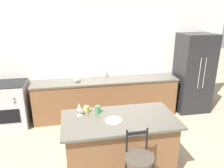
{
  "coord_description": "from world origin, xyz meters",
  "views": [
    {
      "loc": [
        -0.77,
        -4.34,
        2.43
      ],
      "look_at": [
        -0.05,
        -0.61,
        1.12
      ],
      "focal_mm": 35.0,
      "sensor_mm": 36.0,
      "label": 1
    }
  ],
  "objects_px": {
    "refrigerator": "(193,73)",
    "bar_stool_near": "(139,167)",
    "dinner_plate": "(114,120)",
    "pumpkin_decoration": "(77,80)",
    "oven_range": "(9,105)",
    "coffee_mug": "(87,109)",
    "wine_glass": "(79,107)",
    "tumbler_cup": "(98,109)"
  },
  "relations": [
    {
      "from": "refrigerator",
      "to": "bar_stool_near",
      "type": "relative_size",
      "value": 1.77
    },
    {
      "from": "oven_range",
      "to": "bar_stool_near",
      "type": "distance_m",
      "value": 3.33
    },
    {
      "from": "dinner_plate",
      "to": "pumpkin_decoration",
      "type": "distance_m",
      "value": 1.98
    },
    {
      "from": "dinner_plate",
      "to": "wine_glass",
      "type": "height_order",
      "value": "wine_glass"
    },
    {
      "from": "bar_stool_near",
      "to": "tumbler_cup",
      "type": "distance_m",
      "value": 1.08
    },
    {
      "from": "dinner_plate",
      "to": "pumpkin_decoration",
      "type": "relative_size",
      "value": 1.81
    },
    {
      "from": "coffee_mug",
      "to": "refrigerator",
      "type": "bearing_deg",
      "value": 30.1
    },
    {
      "from": "coffee_mug",
      "to": "tumbler_cup",
      "type": "xyz_separation_m",
      "value": [
        0.17,
        -0.04,
        0.0
      ]
    },
    {
      "from": "coffee_mug",
      "to": "tumbler_cup",
      "type": "distance_m",
      "value": 0.17
    },
    {
      "from": "tumbler_cup",
      "to": "pumpkin_decoration",
      "type": "distance_m",
      "value": 1.65
    },
    {
      "from": "refrigerator",
      "to": "wine_glass",
      "type": "height_order",
      "value": "refrigerator"
    },
    {
      "from": "pumpkin_decoration",
      "to": "dinner_plate",
      "type": "bearing_deg",
      "value": -77.16
    },
    {
      "from": "wine_glass",
      "to": "pumpkin_decoration",
      "type": "distance_m",
      "value": 1.67
    },
    {
      "from": "bar_stool_near",
      "to": "wine_glass",
      "type": "distance_m",
      "value": 1.2
    },
    {
      "from": "dinner_plate",
      "to": "coffee_mug",
      "type": "distance_m",
      "value": 0.5
    },
    {
      "from": "refrigerator",
      "to": "pumpkin_decoration",
      "type": "distance_m",
      "value": 2.79
    },
    {
      "from": "refrigerator",
      "to": "oven_range",
      "type": "relative_size",
      "value": 1.97
    },
    {
      "from": "coffee_mug",
      "to": "pumpkin_decoration",
      "type": "xyz_separation_m",
      "value": [
        -0.08,
        1.59,
        -0.02
      ]
    },
    {
      "from": "refrigerator",
      "to": "coffee_mug",
      "type": "relative_size",
      "value": 16.19
    },
    {
      "from": "oven_range",
      "to": "wine_glass",
      "type": "xyz_separation_m",
      "value": [
        1.46,
        -1.66,
        0.58
      ]
    },
    {
      "from": "coffee_mug",
      "to": "pumpkin_decoration",
      "type": "relative_size",
      "value": 0.87
    },
    {
      "from": "refrigerator",
      "to": "bar_stool_near",
      "type": "height_order",
      "value": "refrigerator"
    },
    {
      "from": "refrigerator",
      "to": "coffee_mug",
      "type": "height_order",
      "value": "refrigerator"
    },
    {
      "from": "refrigerator",
      "to": "bar_stool_near",
      "type": "xyz_separation_m",
      "value": [
        -2.17,
        -2.56,
        -0.33
      ]
    },
    {
      "from": "refrigerator",
      "to": "pumpkin_decoration",
      "type": "relative_size",
      "value": 14.03
    },
    {
      "from": "oven_range",
      "to": "pumpkin_decoration",
      "type": "height_order",
      "value": "pumpkin_decoration"
    },
    {
      "from": "dinner_plate",
      "to": "pumpkin_decoration",
      "type": "xyz_separation_m",
      "value": [
        -0.44,
        1.93,
        0.02
      ]
    },
    {
      "from": "dinner_plate",
      "to": "pumpkin_decoration",
      "type": "bearing_deg",
      "value": 102.84
    },
    {
      "from": "tumbler_cup",
      "to": "wine_glass",
      "type": "bearing_deg",
      "value": -171.67
    },
    {
      "from": "bar_stool_near",
      "to": "pumpkin_decoration",
      "type": "height_order",
      "value": "bar_stool_near"
    },
    {
      "from": "oven_range",
      "to": "dinner_plate",
      "type": "bearing_deg",
      "value": -44.85
    },
    {
      "from": "oven_range",
      "to": "coffee_mug",
      "type": "height_order",
      "value": "coffee_mug"
    },
    {
      "from": "tumbler_cup",
      "to": "pumpkin_decoration",
      "type": "bearing_deg",
      "value": 98.59
    },
    {
      "from": "tumbler_cup",
      "to": "oven_range",
      "type": "bearing_deg",
      "value": 136.95
    },
    {
      "from": "dinner_plate",
      "to": "oven_range",
      "type": "bearing_deg",
      "value": 135.15
    },
    {
      "from": "pumpkin_decoration",
      "to": "oven_range",
      "type": "bearing_deg",
      "value": -179.64
    },
    {
      "from": "bar_stool_near",
      "to": "dinner_plate",
      "type": "xyz_separation_m",
      "value": [
        -0.18,
        0.65,
        0.31
      ]
    },
    {
      "from": "bar_stool_near",
      "to": "dinner_plate",
      "type": "relative_size",
      "value": 4.37
    },
    {
      "from": "bar_stool_near",
      "to": "tumbler_cup",
      "type": "xyz_separation_m",
      "value": [
        -0.37,
        0.95,
        0.36
      ]
    },
    {
      "from": "refrigerator",
      "to": "pumpkin_decoration",
      "type": "xyz_separation_m",
      "value": [
        -2.79,
        0.01,
        0.0
      ]
    },
    {
      "from": "oven_range",
      "to": "tumbler_cup",
      "type": "bearing_deg",
      "value": -43.05
    },
    {
      "from": "bar_stool_near",
      "to": "dinner_plate",
      "type": "distance_m",
      "value": 0.74
    }
  ]
}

